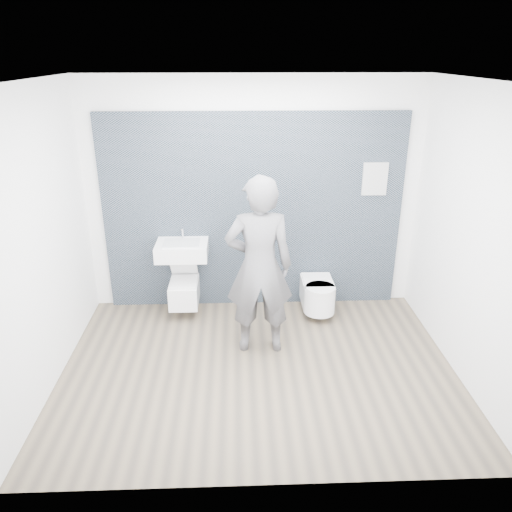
{
  "coord_description": "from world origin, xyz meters",
  "views": [
    {
      "loc": [
        -0.19,
        -4.3,
        3.03
      ],
      "look_at": [
        0.0,
        0.6,
        1.0
      ],
      "focal_mm": 35.0,
      "sensor_mm": 36.0,
      "label": 1
    }
  ],
  "objects_px": {
    "visitor": "(259,267)",
    "toilet_square": "(184,290)",
    "washbasin": "(182,250)",
    "toilet_rounded": "(318,295)"
  },
  "relations": [
    {
      "from": "toilet_square",
      "to": "toilet_rounded",
      "type": "distance_m",
      "value": 1.64
    },
    {
      "from": "toilet_square",
      "to": "visitor",
      "type": "relative_size",
      "value": 0.31
    },
    {
      "from": "toilet_square",
      "to": "toilet_rounded",
      "type": "height_order",
      "value": "toilet_square"
    },
    {
      "from": "washbasin",
      "to": "toilet_rounded",
      "type": "bearing_deg",
      "value": -3.24
    },
    {
      "from": "toilet_square",
      "to": "washbasin",
      "type": "bearing_deg",
      "value": 90.0
    },
    {
      "from": "visitor",
      "to": "toilet_square",
      "type": "bearing_deg",
      "value": -43.45
    },
    {
      "from": "washbasin",
      "to": "visitor",
      "type": "xyz_separation_m",
      "value": [
        0.88,
        -0.82,
        0.12
      ]
    },
    {
      "from": "visitor",
      "to": "toilet_rounded",
      "type": "bearing_deg",
      "value": -137.01
    },
    {
      "from": "washbasin",
      "to": "toilet_square",
      "type": "height_order",
      "value": "washbasin"
    },
    {
      "from": "washbasin",
      "to": "visitor",
      "type": "distance_m",
      "value": 1.21
    }
  ]
}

